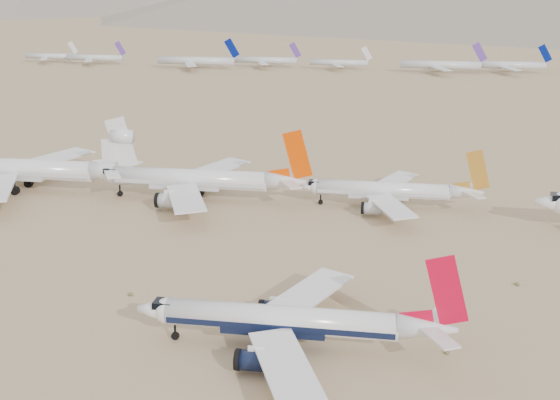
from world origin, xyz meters
TOP-DOWN VIEW (x-y plane):
  - ground at (0.00, 0.00)m, footprint 7000.00×7000.00m
  - main_airliner at (1.44, -0.75)m, footprint 47.70×46.59m
  - row2_gold_tail at (13.32, 75.65)m, footprint 43.11×42.17m
  - row2_orange_tail at (-34.11, 74.00)m, footprint 53.11×51.96m
  - row2_white_trijet at (-80.63, 74.56)m, footprint 58.43×57.10m
  - distant_storage_row at (13.86, 340.03)m, footprint 566.99×64.52m

SIDE VIEW (x-z plane):
  - ground at x=0.00m, z-range 0.00..0.00m
  - row2_gold_tail at x=13.32m, z-range -3.38..11.97m
  - distant_storage_row at x=13.86m, z-range -3.30..12.16m
  - main_airliner at x=1.44m, z-range -3.79..13.05m
  - row2_orange_tail at x=-34.11m, z-range -4.16..14.79m
  - row2_white_trijet at x=-80.63m, z-range -4.36..16.35m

